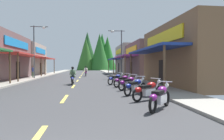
{
  "coord_description": "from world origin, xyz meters",
  "views": [
    {
      "loc": [
        1.18,
        -2.34,
        1.66
      ],
      "look_at": [
        4.11,
        22.2,
        1.08
      ],
      "focal_mm": 31.71,
      "sensor_mm": 36.0,
      "label": 1
    }
  ],
  "objects": [
    {
      "name": "streetlamp_right",
      "position": [
        5.02,
        22.36,
        3.98
      ],
      "size": [
        2.08,
        0.3,
        6.1
      ],
      "color": "#474C51",
      "rests_on": "ground"
    },
    {
      "name": "sidewalk_right",
      "position": [
        6.02,
        26.79,
        0.06
      ],
      "size": [
        2.16,
        83.59,
        0.12
      ],
      "primitive_type": "cube",
      "color": "gray",
      "rests_on": "ground"
    },
    {
      "name": "storefront_right_middle",
      "position": [
        10.98,
        24.68,
        2.4
      ],
      "size": [
        9.66,
        9.13,
        4.8
      ],
      "color": "brown",
      "rests_on": "ground"
    },
    {
      "name": "rider_cruising_lead",
      "position": [
        -0.18,
        15.07,
        0.66
      ],
      "size": [
        0.6,
        2.14,
        1.57
      ],
      "rotation": [
        0.0,
        0.0,
        1.59
      ],
      "color": "black",
      "rests_on": "ground"
    },
    {
      "name": "storefront_left_far",
      "position": [
        -10.95,
        33.41,
        2.67
      ],
      "size": [
        9.58,
        9.56,
        5.33
      ],
      "color": "gray",
      "rests_on": "ground"
    },
    {
      "name": "storefront_right_far",
      "position": [
        10.56,
        35.8,
        2.78
      ],
      "size": [
        8.79,
        10.01,
        5.56
      ],
      "color": "gray",
      "rests_on": "ground"
    },
    {
      "name": "streetlamp_left",
      "position": [
        -5.03,
        22.48,
        4.17
      ],
      "size": [
        2.08,
        0.3,
        6.44
      ],
      "color": "#474C51",
      "rests_on": "ground"
    },
    {
      "name": "centerline_dashes",
      "position": [
        0.0,
        30.9,
        0.01
      ],
      "size": [
        0.16,
        60.07,
        0.01
      ],
      "color": "#E0C64C",
      "rests_on": "ground"
    },
    {
      "name": "ground",
      "position": [
        0.0,
        26.79,
        -0.05
      ],
      "size": [
        9.88,
        83.59,
        0.1
      ],
      "primitive_type": "cube",
      "color": "#38383A"
    },
    {
      "name": "motorcycle_parked_right_0",
      "position": [
        3.84,
        4.76,
        0.49
      ],
      "size": [
        1.45,
        1.71,
        1.04
      ],
      "rotation": [
        0.0,
        0.0,
        0.88
      ],
      "color": "black",
      "rests_on": "ground"
    },
    {
      "name": "rider_cruising_trailing",
      "position": [
        0.79,
        28.46,
        0.66
      ],
      "size": [
        0.6,
        2.14,
        1.57
      ],
      "rotation": [
        0.0,
        0.0,
        1.57
      ],
      "color": "black",
      "rests_on": "ground"
    },
    {
      "name": "storefront_right_nearest",
      "position": [
        10.44,
        13.04,
        2.47
      ],
      "size": [
        8.56,
        10.41,
        4.93
      ],
      "color": "brown",
      "rests_on": "ground"
    },
    {
      "name": "sidewalk_left",
      "position": [
        -6.02,
        26.79,
        0.06
      ],
      "size": [
        2.16,
        83.59,
        0.12
      ],
      "primitive_type": "cube",
      "color": "gray",
      "rests_on": "ground"
    },
    {
      "name": "treeline_backdrop",
      "position": [
        4.78,
        70.06,
        6.37
      ],
      "size": [
        14.91,
        14.64,
        13.89
      ],
      "color": "#1F5A23",
      "rests_on": "ground"
    },
    {
      "name": "motorcycle_parked_right_5",
      "position": [
        3.57,
        14.59,
        0.49
      ],
      "size": [
        1.71,
        1.44,
        1.04
      ],
      "rotation": [
        0.0,
        0.0,
        0.69
      ],
      "color": "black",
      "rests_on": "ground"
    },
    {
      "name": "motorcycle_parked_right_1",
      "position": [
        3.99,
        6.72,
        0.49
      ],
      "size": [
        1.88,
        1.19,
        1.04
      ],
      "rotation": [
        0.0,
        0.0,
        0.54
      ],
      "color": "black",
      "rests_on": "ground"
    },
    {
      "name": "motorcycle_parked_right_2",
      "position": [
        3.81,
        8.54,
        0.49
      ],
      "size": [
        1.66,
        1.51,
        1.04
      ],
      "rotation": [
        0.0,
        0.0,
        0.73
      ],
      "color": "black",
      "rests_on": "ground"
    },
    {
      "name": "pedestrian_browsing",
      "position": [
        -5.95,
        24.1,
        0.95
      ],
      "size": [
        0.32,
        0.56,
        1.64
      ],
      "rotation": [
        0.0,
        0.0,
        3.32
      ],
      "color": "#3F593F",
      "rests_on": "ground"
    },
    {
      "name": "motorcycle_parked_right_3",
      "position": [
        3.89,
        10.75,
        0.49
      ],
      "size": [
        1.74,
        1.41,
        1.04
      ],
      "rotation": [
        0.0,
        0.0,
        0.67
      ],
      "color": "black",
      "rests_on": "ground"
    },
    {
      "name": "motorcycle_parked_right_4",
      "position": [
        3.83,
        12.68,
        0.49
      ],
      "size": [
        1.73,
        1.42,
        1.04
      ],
      "rotation": [
        0.0,
        0.0,
        0.68
      ],
      "color": "black",
      "rests_on": "ground"
    }
  ]
}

